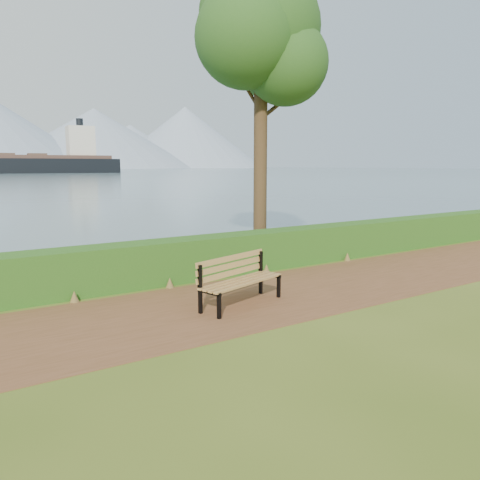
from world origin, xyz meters
TOP-DOWN VIEW (x-y plane):
  - ground at (0.00, 0.00)m, footprint 140.00×140.00m
  - path at (0.00, 0.30)m, footprint 40.00×3.40m
  - hedge at (0.00, 2.60)m, footprint 32.00×0.85m
  - bench at (-0.48, 0.15)m, footprint 2.03×1.10m
  - tree at (2.88, 4.17)m, footprint 4.31×3.60m
  - cargo_ship at (18.51, 164.17)m, footprint 68.46×15.80m

SIDE VIEW (x-z plane):
  - ground at x=0.00m, z-range 0.00..0.00m
  - path at x=0.00m, z-range 0.00..0.01m
  - hedge at x=0.00m, z-range 0.00..1.00m
  - bench at x=-0.48m, z-range 0.07..1.05m
  - cargo_ship at x=18.51m, z-range -7.23..13.37m
  - tree at x=2.88m, z-range 2.10..10.74m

